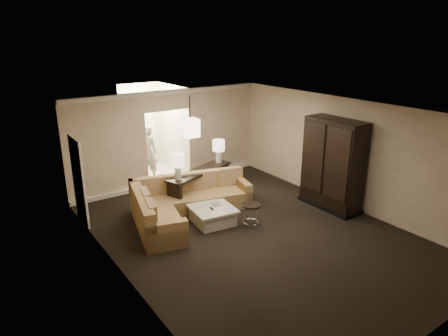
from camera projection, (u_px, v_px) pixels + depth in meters
ground at (253, 234)px, 9.03m from camera, size 8.00×8.00×0.00m
wall_back at (168, 138)px, 11.69m from camera, size 6.00×0.04×2.80m
wall_front at (438, 257)px, 5.48m from camera, size 6.00×0.04×2.80m
wall_left at (121, 209)px, 6.96m from camera, size 0.04×8.00×2.80m
wall_right at (346, 153)px, 10.21m from camera, size 0.04×8.00×2.80m
ceiling at (256, 111)px, 8.14m from camera, size 6.00×8.00×0.02m
crown_molding at (167, 92)px, 11.23m from camera, size 6.00×0.10×0.12m
baseboard at (171, 181)px, 12.08m from camera, size 6.00×0.10×0.12m
side_door at (79, 181)px, 9.26m from camera, size 0.05×0.90×2.10m
foyer at (149, 132)px, 12.77m from camera, size 1.44×2.02×2.80m
sectional_sofa at (181, 203)px, 9.78m from camera, size 3.48×2.55×0.90m
coffee_table at (213, 215)px, 9.51m from camera, size 1.08×1.08×0.41m
console_table at (200, 182)px, 10.72m from camera, size 2.24×1.20×0.85m
armoire at (333, 166)px, 10.11m from camera, size 0.69×1.62×2.32m
drink_table at (251, 211)px, 9.28m from camera, size 0.44×0.44×0.55m
table_lamp_left at (178, 163)px, 9.82m from camera, size 0.34×0.34×0.65m
table_lamp_right at (219, 148)px, 11.13m from camera, size 0.34×0.34×0.65m
pendant_light at (190, 128)px, 10.51m from camera, size 0.38×0.38×1.09m
person at (147, 151)px, 12.03m from camera, size 0.72×0.50×1.91m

